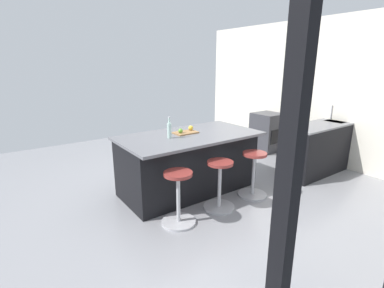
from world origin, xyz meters
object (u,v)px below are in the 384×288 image
at_px(kitchen_island, 188,162).
at_px(water_bottle, 169,130).
at_px(cutting_board, 185,133).
at_px(apple_green, 181,131).
at_px(stool_middle, 219,186).
at_px(stool_near_camera, 178,200).
at_px(stool_by_window, 253,176).
at_px(apple_yellow, 191,128).
at_px(oven_range, 267,132).

xyz_separation_m(kitchen_island, water_bottle, (0.36, 0.05, 0.58)).
relative_size(cutting_board, apple_green, 5.10).
distance_m(kitchen_island, stool_middle, 0.77).
distance_m(stool_middle, cutting_board, 1.02).
xyz_separation_m(apple_green, water_bottle, (0.25, 0.10, 0.07)).
bearing_deg(stool_near_camera, kitchen_island, -131.88).
bearing_deg(stool_by_window, cutting_board, -49.97).
bearing_deg(kitchen_island, apple_yellow, -137.78).
relative_size(apple_yellow, water_bottle, 0.24).
bearing_deg(apple_green, apple_yellow, -164.65).
bearing_deg(stool_near_camera, cutting_board, -129.18).
distance_m(stool_middle, stool_near_camera, 0.68).
bearing_deg(oven_range, cutting_board, 13.68).
bearing_deg(kitchen_island, stool_near_camera, 48.12).
xyz_separation_m(cutting_board, water_bottle, (0.35, 0.11, 0.11)).
bearing_deg(apple_green, kitchen_island, 155.64).
relative_size(stool_by_window, cutting_board, 1.93).
xyz_separation_m(apple_green, apple_yellow, (-0.24, -0.06, 0.00)).
xyz_separation_m(stool_by_window, stool_near_camera, (1.35, 0.00, 0.00)).
xyz_separation_m(stool_middle, apple_green, (0.11, -0.80, 0.65)).
bearing_deg(stool_near_camera, water_bottle, -113.82).
bearing_deg(oven_range, stool_by_window, 35.94).
height_order(stool_middle, apple_green, apple_green).
bearing_deg(cutting_board, stool_by_window, 130.03).
bearing_deg(cutting_board, water_bottle, 17.40).
distance_m(stool_by_window, water_bottle, 1.45).
xyz_separation_m(oven_range, kitchen_island, (2.72, 0.73, 0.03)).
bearing_deg(cutting_board, apple_green, 7.63).
relative_size(cutting_board, apple_yellow, 4.77).
height_order(stool_near_camera, apple_yellow, apple_yellow).
bearing_deg(apple_yellow, kitchen_island, 42.22).
bearing_deg(stool_by_window, apple_green, -45.64).
relative_size(stool_middle, apple_green, 9.84).
bearing_deg(kitchen_island, apple_green, -24.36).
distance_m(kitchen_island, water_bottle, 0.69).
distance_m(stool_by_window, apple_yellow, 1.22).
xyz_separation_m(cutting_board, apple_yellow, (-0.14, -0.05, 0.05)).
bearing_deg(stool_middle, stool_by_window, 180.00).
relative_size(kitchen_island, cutting_board, 5.95).
height_order(stool_by_window, water_bottle, water_bottle).
xyz_separation_m(stool_near_camera, apple_green, (-0.57, -0.80, 0.65)).
relative_size(oven_range, apple_yellow, 11.61).
bearing_deg(water_bottle, apple_green, -159.01).
distance_m(stool_middle, apple_green, 1.04).
bearing_deg(stool_by_window, oven_range, -144.06).
xyz_separation_m(stool_by_window, apple_green, (0.79, -0.80, 0.65)).
distance_m(stool_by_window, stool_near_camera, 1.35).
relative_size(kitchen_island, stool_near_camera, 3.09).
distance_m(oven_range, cutting_board, 2.86).
bearing_deg(apple_green, cutting_board, -172.37).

